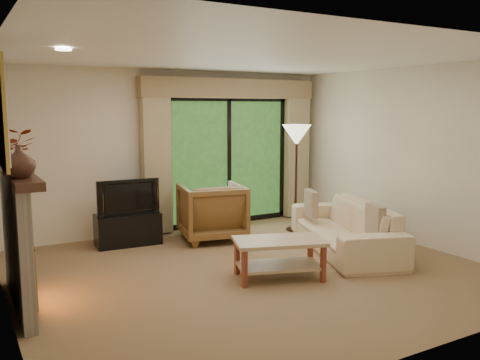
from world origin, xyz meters
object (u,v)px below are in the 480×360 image
sofa (344,227)px  media_console (128,229)px  coffee_table (279,259)px  armchair (212,212)px

sofa → media_console: bearing=-104.9°
media_console → coffee_table: bearing=-61.5°
media_console → sofa: sofa is taller
sofa → coffee_table: bearing=-49.7°
armchair → coffee_table: 2.01m
media_console → coffee_table: size_ratio=0.88×
armchair → sofa: 2.00m
armchair → sofa: armchair is taller
media_console → sofa: bearing=-31.6°
media_console → armchair: 1.27m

